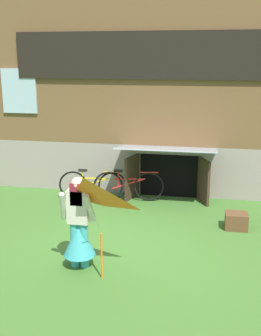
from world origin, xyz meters
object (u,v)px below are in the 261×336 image
(person, at_px, (79,230))
(wooden_crate, at_px, (236,221))
(kite, at_px, (84,205))
(bicycle_yellow, at_px, (93,185))
(bicycle_red, at_px, (128,186))

(person, relative_size, wooden_crate, 3.44)
(kite, xyz_separation_m, wooden_crate, (2.35, 2.62, -1.11))
(bicycle_yellow, bearing_deg, person, -84.78)
(person, bearing_deg, bicycle_red, 75.37)
(kite, bearing_deg, bicycle_yellow, 104.19)
(bicycle_red, bearing_deg, bicycle_yellow, 175.92)
(kite, bearing_deg, person, 116.98)
(person, height_order, bicycle_yellow, person)
(person, bearing_deg, bicycle_yellow, 90.13)
(wooden_crate, bearing_deg, bicycle_red, 152.74)
(bicycle_red, distance_m, bicycle_yellow, 0.87)
(person, height_order, kite, kite)
(kite, distance_m, wooden_crate, 3.69)
(person, bearing_deg, wooden_crate, 26.92)
(wooden_crate, bearing_deg, kite, -131.91)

